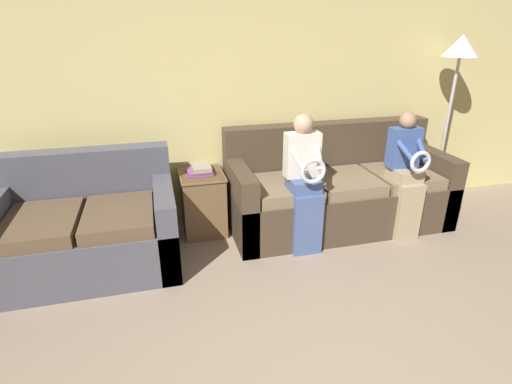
{
  "coord_description": "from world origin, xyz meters",
  "views": [
    {
      "loc": [
        -0.88,
        -0.94,
        1.94
      ],
      "look_at": [
        -0.18,
        1.77,
        0.76
      ],
      "focal_mm": 28.0,
      "sensor_mm": 36.0,
      "label": 1
    }
  ],
  "objects_px": {
    "child_left_seated": "(305,179)",
    "floor_lamp": "(459,60)",
    "side_shelf": "(203,202)",
    "couch_side": "(87,230)",
    "child_right_seated": "(406,171)",
    "couch_main": "(337,191)",
    "book_stack": "(200,169)"
  },
  "relations": [
    {
      "from": "couch_main",
      "to": "floor_lamp",
      "type": "relative_size",
      "value": 1.2
    },
    {
      "from": "child_left_seated",
      "to": "floor_lamp",
      "type": "bearing_deg",
      "value": 16.52
    },
    {
      "from": "child_left_seated",
      "to": "child_right_seated",
      "type": "distance_m",
      "value": 1.02
    },
    {
      "from": "child_right_seated",
      "to": "floor_lamp",
      "type": "distance_m",
      "value": 1.36
    },
    {
      "from": "side_shelf",
      "to": "floor_lamp",
      "type": "bearing_deg",
      "value": -0.14
    },
    {
      "from": "child_left_seated",
      "to": "floor_lamp",
      "type": "relative_size",
      "value": 0.67
    },
    {
      "from": "child_left_seated",
      "to": "child_right_seated",
      "type": "height_order",
      "value": "child_left_seated"
    },
    {
      "from": "side_shelf",
      "to": "child_left_seated",
      "type": "bearing_deg",
      "value": -33.15
    },
    {
      "from": "couch_main",
      "to": "child_left_seated",
      "type": "xyz_separation_m",
      "value": [
        -0.51,
        -0.37,
        0.33
      ]
    },
    {
      "from": "couch_side",
      "to": "book_stack",
      "type": "bearing_deg",
      "value": 19.91
    },
    {
      "from": "side_shelf",
      "to": "floor_lamp",
      "type": "distance_m",
      "value": 2.97
    },
    {
      "from": "couch_main",
      "to": "book_stack",
      "type": "xyz_separation_m",
      "value": [
        -1.36,
        0.19,
        0.3
      ]
    },
    {
      "from": "couch_side",
      "to": "side_shelf",
      "type": "height_order",
      "value": "couch_side"
    },
    {
      "from": "floor_lamp",
      "to": "couch_side",
      "type": "bearing_deg",
      "value": -174.51
    },
    {
      "from": "child_left_seated",
      "to": "floor_lamp",
      "type": "distance_m",
      "value": 2.12
    },
    {
      "from": "couch_main",
      "to": "child_left_seated",
      "type": "bearing_deg",
      "value": -143.78
    },
    {
      "from": "child_right_seated",
      "to": "book_stack",
      "type": "height_order",
      "value": "child_right_seated"
    },
    {
      "from": "couch_side",
      "to": "floor_lamp",
      "type": "height_order",
      "value": "floor_lamp"
    },
    {
      "from": "couch_side",
      "to": "floor_lamp",
      "type": "xyz_separation_m",
      "value": [
        3.72,
        0.36,
        1.27
      ]
    },
    {
      "from": "couch_side",
      "to": "child_right_seated",
      "type": "relative_size",
      "value": 1.24
    },
    {
      "from": "child_left_seated",
      "to": "floor_lamp",
      "type": "height_order",
      "value": "floor_lamp"
    },
    {
      "from": "book_stack",
      "to": "child_right_seated",
      "type": "bearing_deg",
      "value": -16.8
    },
    {
      "from": "couch_side",
      "to": "floor_lamp",
      "type": "bearing_deg",
      "value": 5.49
    },
    {
      "from": "couch_main",
      "to": "book_stack",
      "type": "distance_m",
      "value": 1.4
    },
    {
      "from": "child_left_seated",
      "to": "couch_side",
      "type": "bearing_deg",
      "value": 174.29
    },
    {
      "from": "couch_side",
      "to": "child_left_seated",
      "type": "height_order",
      "value": "child_left_seated"
    },
    {
      "from": "couch_main",
      "to": "child_right_seated",
      "type": "height_order",
      "value": "child_right_seated"
    },
    {
      "from": "couch_main",
      "to": "side_shelf",
      "type": "height_order",
      "value": "couch_main"
    },
    {
      "from": "side_shelf",
      "to": "child_right_seated",
      "type": "bearing_deg",
      "value": -16.58
    },
    {
      "from": "child_left_seated",
      "to": "child_right_seated",
      "type": "relative_size",
      "value": 1.03
    },
    {
      "from": "couch_main",
      "to": "child_right_seated",
      "type": "distance_m",
      "value": 0.7
    },
    {
      "from": "couch_side",
      "to": "child_right_seated",
      "type": "distance_m",
      "value": 2.92
    }
  ]
}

